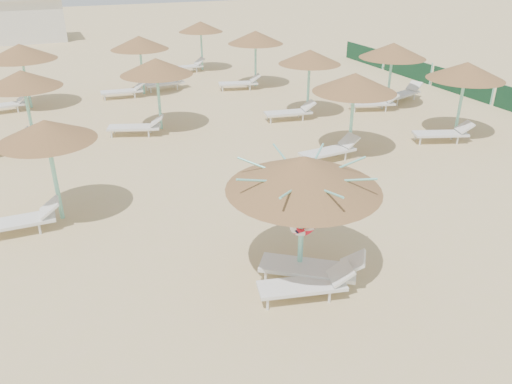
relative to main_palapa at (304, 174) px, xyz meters
name	(u,v)px	position (x,y,z in m)	size (l,w,h in m)	color
ground	(293,275)	(-0.11, 0.07, -2.38)	(120.00, 120.00, 0.00)	tan
main_palapa	(304,174)	(0.00, 0.00, 0.00)	(3.06, 3.06, 2.74)	#80DDC8
lounger_main_a	(308,284)	(-0.19, -0.71, -2.06)	(1.95, 0.96, 0.68)	silver
lounger_main_b	(315,267)	(0.18, -0.32, -2.01)	(2.09, 1.76, 0.77)	silver
palapa_field	(223,59)	(2.45, 11.47, -0.06)	(18.86, 17.87, 2.72)	#80DDC8
service_hut	(5,19)	(-6.11, 35.07, -0.74)	(8.40, 4.40, 3.25)	silver
windbreak_fence	(462,84)	(13.89, 10.03, -1.88)	(0.08, 19.84, 1.10)	#1A5031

